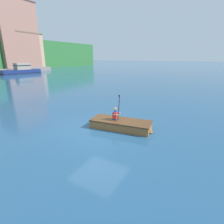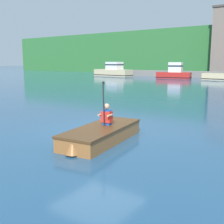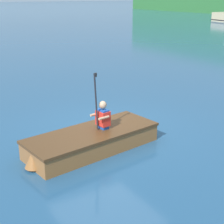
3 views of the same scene
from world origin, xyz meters
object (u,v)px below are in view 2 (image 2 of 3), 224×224
at_px(moored_boat_dock_east_inner, 174,73).
at_px(rowboat_foreground, 101,133).
at_px(person_paddler, 107,115).
at_px(moored_boat_dock_west_inner, 113,71).

xyz_separation_m(moored_boat_dock_east_inner, rowboat_foreground, (10.91, -30.70, -0.54)).
bearing_deg(moored_boat_dock_east_inner, person_paddler, -70.31).
bearing_deg(rowboat_foreground, moored_boat_dock_west_inner, 124.66).
relative_size(moored_boat_dock_east_inner, person_paddler, 3.81).
bearing_deg(person_paddler, rowboat_foreground, -82.38).
height_order(moored_boat_dock_east_inner, person_paddler, moored_boat_dock_east_inner).
bearing_deg(rowboat_foreground, person_paddler, 97.62).
bearing_deg(moored_boat_dock_west_inner, moored_boat_dock_east_inner, -4.17).
relative_size(moored_boat_dock_west_inner, person_paddler, 5.53).
xyz_separation_m(moored_boat_dock_west_inner, person_paddler, (21.74, -31.17, -0.11)).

